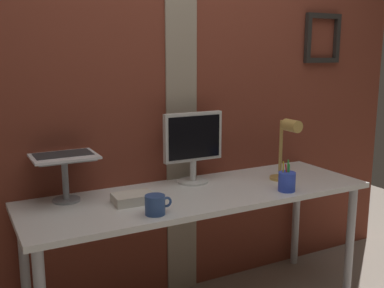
# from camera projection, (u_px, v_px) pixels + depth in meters

# --- Properties ---
(brick_wall_back) EXTENTS (3.49, 0.15, 2.55)m
(brick_wall_back) POSITION_uv_depth(u_px,v_px,m) (167.00, 88.00, 2.68)
(brick_wall_back) COLOR brown
(brick_wall_back) RESTS_ON ground_plane
(desk) EXTENTS (1.93, 0.61, 0.73)m
(desk) POSITION_uv_depth(u_px,v_px,m) (200.00, 205.00, 2.49)
(desk) COLOR white
(desk) RESTS_ON ground_plane
(monitor) EXTENTS (0.36, 0.18, 0.41)m
(monitor) POSITION_uv_depth(u_px,v_px,m) (193.00, 142.00, 2.62)
(monitor) COLOR silver
(monitor) RESTS_ON desk
(laptop_stand) EXTENTS (0.28, 0.22, 0.23)m
(laptop_stand) POSITION_uv_depth(u_px,v_px,m) (65.00, 172.00, 2.30)
(laptop_stand) COLOR gray
(laptop_stand) RESTS_ON desk
(laptop) EXTENTS (0.32, 0.34, 0.23)m
(laptop) POSITION_uv_depth(u_px,v_px,m) (60.00, 143.00, 2.34)
(laptop) COLOR white
(laptop) RESTS_ON laptop_stand
(desk_lamp) EXTENTS (0.12, 0.20, 0.37)m
(desk_lamp) POSITION_uv_depth(u_px,v_px,m) (287.00, 143.00, 2.64)
(desk_lamp) COLOR tan
(desk_lamp) RESTS_ON desk
(pen_cup) EXTENTS (0.09, 0.09, 0.18)m
(pen_cup) POSITION_uv_depth(u_px,v_px,m) (287.00, 181.00, 2.49)
(pen_cup) COLOR blue
(pen_cup) RESTS_ON desk
(coffee_mug) EXTENTS (0.13, 0.10, 0.09)m
(coffee_mug) POSITION_uv_depth(u_px,v_px,m) (155.00, 205.00, 2.13)
(coffee_mug) COLOR #2D4C8C
(coffee_mug) RESTS_ON desk
(paper_clutter_stack) EXTENTS (0.21, 0.15, 0.05)m
(paper_clutter_stack) POSITION_uv_depth(u_px,v_px,m) (133.00, 198.00, 2.30)
(paper_clutter_stack) COLOR silver
(paper_clutter_stack) RESTS_ON desk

